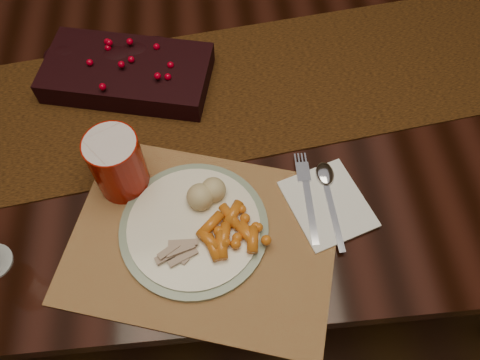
{
  "coord_description": "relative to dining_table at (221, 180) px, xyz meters",
  "views": [
    {
      "loc": [
        -0.01,
        -0.66,
        1.51
      ],
      "look_at": [
        0.03,
        -0.25,
        0.8
      ],
      "focal_mm": 35.0,
      "sensor_mm": 36.0,
      "label": 1
    }
  ],
  "objects": [
    {
      "name": "napkin",
      "position": [
        0.19,
        -0.29,
        0.38
      ],
      "size": [
        0.17,
        0.19,
        0.01
      ],
      "primitive_type": "cube",
      "rotation": [
        0.0,
        0.0,
        0.31
      ],
      "color": "white",
      "rests_on": "placemat_main"
    },
    {
      "name": "turkey_shreds",
      "position": [
        -0.09,
        -0.36,
        0.4
      ],
      "size": [
        0.06,
        0.05,
        0.01
      ],
      "primitive_type": null,
      "rotation": [
        0.0,
        0.0,
        0.01
      ],
      "color": "tan",
      "rests_on": "dinner_plate"
    },
    {
      "name": "red_cup",
      "position": [
        -0.18,
        -0.21,
        0.44
      ],
      "size": [
        0.11,
        0.11,
        0.13
      ],
      "primitive_type": "cylinder",
      "rotation": [
        0.0,
        0.0,
        -0.26
      ],
      "color": "#910D01",
      "rests_on": "placemat_main"
    },
    {
      "name": "dinner_plate",
      "position": [
        -0.06,
        -0.32,
        0.39
      ],
      "size": [
        0.3,
        0.3,
        0.01
      ],
      "primitive_type": "cylinder",
      "rotation": [
        0.0,
        0.0,
        0.18
      ],
      "color": "white",
      "rests_on": "placemat_main"
    },
    {
      "name": "centerpiece",
      "position": [
        -0.18,
        0.04,
        0.41
      ],
      "size": [
        0.37,
        0.25,
        0.07
      ],
      "primitive_type": null,
      "rotation": [
        0.0,
        0.0,
        -0.24
      ],
      "color": "black",
      "rests_on": "table_runner"
    },
    {
      "name": "dining_table",
      "position": [
        0.0,
        0.0,
        0.0
      ],
      "size": [
        1.8,
        1.0,
        0.75
      ],
      "primitive_type": "cube",
      "color": "black",
      "rests_on": "floor"
    },
    {
      "name": "fork",
      "position": [
        0.15,
        -0.28,
        0.39
      ],
      "size": [
        0.03,
        0.17,
        0.0
      ],
      "primitive_type": null,
      "rotation": [
        0.0,
        0.0,
        -0.03
      ],
      "color": "silver",
      "rests_on": "napkin"
    },
    {
      "name": "spoon",
      "position": [
        0.19,
        -0.29,
        0.39
      ],
      "size": [
        0.04,
        0.17,
        0.0
      ],
      "primitive_type": null,
      "rotation": [
        0.0,
        0.0,
        0.03
      ],
      "color": "silver",
      "rests_on": "napkin"
    },
    {
      "name": "placemat_main",
      "position": [
        -0.04,
        -0.33,
        0.38
      ],
      "size": [
        0.54,
        0.45,
        0.0
      ],
      "primitive_type": "cube",
      "rotation": [
        0.0,
        0.0,
        -0.3
      ],
      "color": "#8F6145",
      "rests_on": "dining_table"
    },
    {
      "name": "floor",
      "position": [
        0.0,
        0.0,
        -0.38
      ],
      "size": [
        5.0,
        5.0,
        0.0
      ],
      "primitive_type": "plane",
      "color": "black",
      "rests_on": "ground"
    },
    {
      "name": "table_runner",
      "position": [
        -0.05,
        -0.01,
        0.38
      ],
      "size": [
        1.78,
        0.59,
        0.0
      ],
      "primitive_type": "cube",
      "rotation": [
        0.0,
        0.0,
        0.13
      ],
      "color": "black",
      "rests_on": "dining_table"
    },
    {
      "name": "baby_carrots",
      "position": [
        0.0,
        -0.34,
        0.4
      ],
      "size": [
        0.13,
        0.11,
        0.02
      ],
      "primitive_type": null,
      "rotation": [
        0.0,
        0.0,
        0.24
      ],
      "color": "orange",
      "rests_on": "dinner_plate"
    },
    {
      "name": "mashed_potatoes",
      "position": [
        -0.02,
        -0.27,
        0.42
      ],
      "size": [
        0.1,
        0.09,
        0.05
      ],
      "primitive_type": null,
      "rotation": [
        0.0,
        0.0,
        0.27
      ],
      "color": "#D5BF77",
      "rests_on": "dinner_plate"
    }
  ]
}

